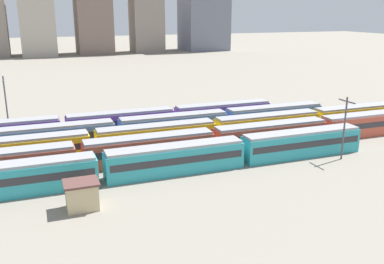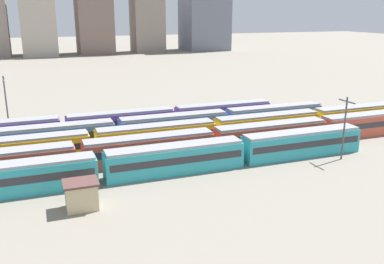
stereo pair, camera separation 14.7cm
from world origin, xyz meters
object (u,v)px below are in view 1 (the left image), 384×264
object	(u,v)px
catenary_pole_1	(6,105)
signal_hut	(82,195)
train_track_0	(175,159)
train_track_4	(121,122)
train_track_2	(315,120)
train_track_3	(174,125)
catenary_pole_0	(345,125)
train_track_1	(322,129)

from	to	relation	value
catenary_pole_1	signal_hut	xyz separation A→B (m)	(7.98, -30.02, -4.11)
train_track_0	train_track_4	world-z (taller)	same
train_track_2	train_track_3	size ratio (longest dim) A/B	2.02
train_track_3	catenary_pole_1	distance (m)	26.85
train_track_2	catenary_pole_0	bearing A→B (deg)	-111.78
train_track_0	train_track_3	distance (m)	16.36
catenary_pole_1	train_track_0	bearing A→B (deg)	-49.38
train_track_0	train_track_2	distance (m)	30.66
train_track_1	train_track_3	xyz separation A→B (m)	(-21.46, 10.40, -0.00)
train_track_0	train_track_1	size ratio (longest dim) A/B	0.50
catenary_pole_0	catenary_pole_1	xyz separation A→B (m)	(-43.79, 26.95, 0.70)
train_track_0	catenary_pole_0	distance (m)	23.83
train_track_3	signal_hut	bearing A→B (deg)	-128.39
train_track_1	catenary_pole_1	distance (m)	50.45
train_track_0	catenary_pole_0	size ratio (longest dim) A/B	6.30
train_track_0	train_track_3	xyz separation A→B (m)	(4.93, 15.60, 0.00)
train_track_2	catenary_pole_1	distance (m)	51.14
train_track_3	catenary_pole_1	world-z (taller)	catenary_pole_1
train_track_1	catenary_pole_0	size ratio (longest dim) A/B	12.71
train_track_2	signal_hut	size ratio (longest dim) A/B	31.25
train_track_3	signal_hut	world-z (taller)	train_track_3
train_track_3	catenary_pole_0	xyz separation A→B (m)	(18.49, -18.79, 3.05)
train_track_0	train_track_4	distance (m)	20.98
train_track_0	signal_hut	bearing A→B (deg)	-153.19
catenary_pole_1	catenary_pole_0	bearing A→B (deg)	-31.61
train_track_1	train_track_2	xyz separation A→B (m)	(2.45, 5.20, 0.00)
train_track_2	catenary_pole_0	size ratio (longest dim) A/B	12.71
train_track_4	train_track_0	bearing A→B (deg)	-82.41
train_track_4	catenary_pole_1	bearing A→B (deg)	170.46
train_track_0	catenary_pole_1	distance (m)	31.53
train_track_2	catenary_pole_1	xyz separation A→B (m)	(-49.22, 13.36, 3.76)
train_track_0	catenary_pole_0	bearing A→B (deg)	-7.75
train_track_1	signal_hut	bearing A→B (deg)	-163.53
train_track_0	signal_hut	xyz separation A→B (m)	(-12.40, -6.26, -0.35)
train_track_1	catenary_pole_0	xyz separation A→B (m)	(-2.97, -8.39, 3.05)
train_track_0	train_track_3	world-z (taller)	same
catenary_pole_1	train_track_2	bearing A→B (deg)	-15.19
train_track_4	catenary_pole_0	distance (m)	35.64
train_track_2	catenary_pole_0	world-z (taller)	catenary_pole_0
train_track_3	catenary_pole_1	size ratio (longest dim) A/B	5.46
train_track_3	catenary_pole_0	size ratio (longest dim) A/B	6.30
train_track_1	train_track_2	world-z (taller)	same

